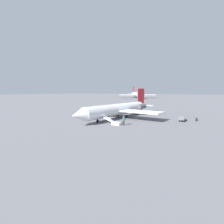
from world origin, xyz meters
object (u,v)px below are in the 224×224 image
(airplane_taxiing_distant, at_px, (137,94))
(suitcase, at_px, (197,120))
(boarding_stairs, at_px, (115,122))
(passenger, at_px, (124,120))
(airplane_main, at_px, (119,109))
(luggage_cart, at_px, (183,119))

(airplane_taxiing_distant, bearing_deg, suitcase, -6.15)
(boarding_stairs, bearing_deg, passenger, -170.89)
(airplane_main, bearing_deg, airplane_taxiing_distant, -153.72)
(boarding_stairs, height_order, passenger, passenger)
(airplane_taxiing_distant, distance_m, luggage_cart, 114.90)
(airplane_main, height_order, suitcase, airplane_main)
(airplane_taxiing_distant, bearing_deg, boarding_stairs, -14.24)
(airplane_main, relative_size, passenger, 15.75)
(passenger, height_order, suitcase, passenger)
(airplane_taxiing_distant, height_order, luggage_cart, airplane_taxiing_distant)
(boarding_stairs, bearing_deg, airplane_taxiing_distant, -63.60)
(boarding_stairs, bearing_deg, suitcase, -131.89)
(luggage_cart, height_order, suitcase, luggage_cart)
(airplane_taxiing_distant, distance_m, boarding_stairs, 119.84)
(boarding_stairs, distance_m, suitcase, 17.37)
(luggage_cart, bearing_deg, airplane_main, -72.07)
(airplane_taxiing_distant, relative_size, suitcase, 41.16)
(airplane_taxiing_distant, xyz_separation_m, suitcase, (98.47, 58.48, -2.84))
(suitcase, bearing_deg, luggage_cart, -53.49)
(airplane_main, distance_m, airplane_taxiing_distant, 111.64)
(airplane_main, height_order, airplane_taxiing_distant, airplane_taxiing_distant)
(airplane_taxiing_distant, relative_size, passenger, 20.82)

